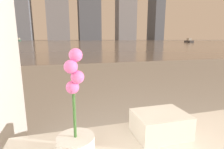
# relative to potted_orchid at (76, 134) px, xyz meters

# --- Properties ---
(potted_orchid) EXTENTS (0.16, 0.16, 0.46)m
(potted_orchid) POSITION_rel_potted_orchid_xyz_m (0.00, 0.00, 0.00)
(potted_orchid) COLOR silver
(potted_orchid) RESTS_ON bathtub
(towel_stack) EXTENTS (0.27, 0.20, 0.12)m
(towel_stack) POSITION_rel_potted_orchid_xyz_m (0.43, 0.07, -0.05)
(towel_stack) COLOR silver
(towel_stack) RESTS_ON bathtub
(harbor_water) EXTENTS (180.00, 110.00, 0.01)m
(harbor_water) POSITION_rel_potted_orchid_xyz_m (0.59, 61.29, -0.60)
(harbor_water) COLOR gray
(harbor_water) RESTS_ON ground_plane
(harbor_boat_2) EXTENTS (1.61, 3.25, 1.16)m
(harbor_boat_2) POSITION_rel_potted_orchid_xyz_m (31.67, 38.71, -0.18)
(harbor_boat_2) COLOR #4C4C51
(harbor_boat_2) RESTS_ON harbor_water
(harbor_boat_4) EXTENTS (1.28, 3.65, 1.37)m
(harbor_boat_4) POSITION_rel_potted_orchid_xyz_m (-18.09, 81.97, -0.11)
(harbor_boat_4) COLOR #335647
(harbor_boat_4) RESTS_ON harbor_water
(skyline_tower_5) EXTENTS (7.22, 12.43, 51.04)m
(skyline_tower_5) POSITION_rel_potted_orchid_xyz_m (65.17, 117.29, 24.92)
(skyline_tower_5) COLOR #4C515B
(skyline_tower_5) RESTS_ON ground_plane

